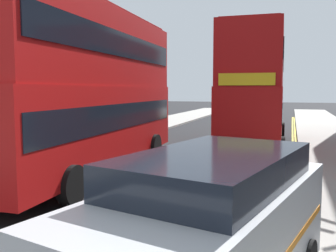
% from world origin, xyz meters
% --- Properties ---
extents(sidewalk_left, '(4.00, 80.00, 0.14)m').
position_xyz_m(sidewalk_left, '(-6.50, 16.00, 0.07)').
color(sidewalk_left, '#9E9991').
rests_on(sidewalk_left, ground).
extents(kerb_line_outer, '(0.10, 56.00, 0.01)m').
position_xyz_m(kerb_line_outer, '(4.40, 14.00, 0.00)').
color(kerb_line_outer, yellow).
rests_on(kerb_line_outer, ground).
extents(kerb_line_inner, '(0.10, 56.00, 0.01)m').
position_xyz_m(kerb_line_inner, '(4.24, 14.00, 0.00)').
color(kerb_line_inner, yellow).
rests_on(kerb_line_inner, ground).
extents(double_decker_bus_away, '(3.08, 10.89, 5.64)m').
position_xyz_m(double_decker_bus_away, '(-2.47, 11.38, 3.03)').
color(double_decker_bus_away, red).
rests_on(double_decker_bus_away, ground).
extents(double_decker_bus_oncoming, '(2.96, 10.85, 5.64)m').
position_xyz_m(double_decker_bus_oncoming, '(2.44, 19.09, 3.03)').
color(double_decker_bus_oncoming, '#B20F0F').
rests_on(double_decker_bus_oncoming, ground).
extents(taxi_minivan, '(2.96, 5.12, 2.12)m').
position_xyz_m(taxi_minivan, '(3.14, 4.56, 1.07)').
color(taxi_minivan, silver).
rests_on(taxi_minivan, ground).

